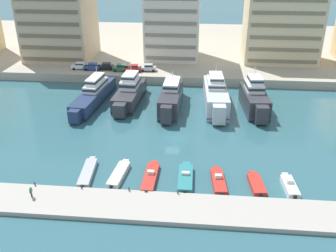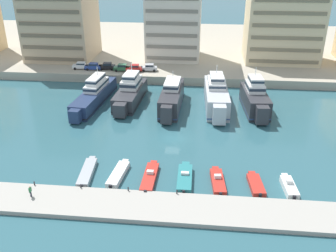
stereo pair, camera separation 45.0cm
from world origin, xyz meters
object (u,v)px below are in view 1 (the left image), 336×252
motorboat_red_center_right (256,184)px  pedestrian_near_edge (31,191)px  yacht_navy_far_left (94,94)px  motorboat_white_mid_right (290,186)px  yacht_silver_center_left (216,95)px  car_white_far_left (80,66)px  car_black_mid_left (106,66)px  yacht_charcoal_mid_left (171,97)px  motorboat_red_center (218,181)px  car_red_center (133,68)px  car_silver_center_right (148,67)px  yacht_charcoal_center (254,98)px  motorboat_teal_center_left (185,178)px  car_blue_left (92,66)px  car_green_center_left (121,67)px  motorboat_grey_far_left (88,172)px  motorboat_red_mid_left (151,177)px  yacht_charcoal_left (130,92)px

motorboat_red_center_right → pedestrian_near_edge: pedestrian_near_edge is taller
yacht_navy_far_left → motorboat_white_mid_right: yacht_navy_far_left is taller
yacht_silver_center_left → car_white_far_left: (-34.64, 16.97, 0.49)m
car_black_mid_left → motorboat_white_mid_right: bearing=-51.0°
yacht_charcoal_mid_left → motorboat_red_center: size_ratio=2.61×
yacht_charcoal_mid_left → car_red_center: bearing=122.4°
car_white_far_left → car_silver_center_right: size_ratio=0.99×
motorboat_white_mid_right → car_black_mid_left: bearing=129.0°
motorboat_white_mid_right → car_black_mid_left: car_black_mid_left is taller
yacht_charcoal_center → motorboat_red_center: bearing=-106.2°
yacht_charcoal_mid_left → yacht_silver_center_left: size_ratio=0.94×
car_black_mid_left → motorboat_teal_center_left: bearing=-63.4°
yacht_charcoal_center → car_blue_left: 42.97m
yacht_charcoal_mid_left → motorboat_teal_center_left: bearing=-80.7°
car_green_center_left → yacht_navy_far_left: bearing=-98.5°
yacht_navy_far_left → yacht_charcoal_center: bearing=-1.0°
car_white_far_left → car_black_mid_left: size_ratio=1.00×
yacht_navy_far_left → car_silver_center_right: bearing=61.9°
motorboat_red_center_right → motorboat_red_center: bearing=178.2°
motorboat_grey_far_left → motorboat_teal_center_left: 14.65m
yacht_charcoal_mid_left → car_silver_center_right: (-7.44, 18.33, 0.75)m
motorboat_red_mid_left → car_silver_center_right: bearing=98.4°
motorboat_grey_far_left → motorboat_red_center: (19.42, -0.51, 0.03)m
yacht_charcoal_mid_left → yacht_silver_center_left: (9.33, 1.27, 0.26)m
yacht_charcoal_left → motorboat_grey_far_left: bearing=-91.8°
yacht_charcoal_center → motorboat_red_center: size_ratio=2.23×
yacht_charcoal_center → car_green_center_left: 36.06m
motorboat_teal_center_left → car_black_mid_left: car_black_mid_left is taller
motorboat_red_center → motorboat_red_center_right: bearing=-1.8°
car_green_center_left → yacht_charcoal_center: bearing=-28.9°
motorboat_grey_far_left → yacht_navy_far_left: bearing=103.4°
motorboat_grey_far_left → car_green_center_left: bearing=95.3°
yacht_charcoal_left → car_black_mid_left: yacht_charcoal_left is taller
yacht_navy_far_left → car_silver_center_right: 19.91m
car_black_mid_left → motorboat_grey_far_left: bearing=-79.7°
car_white_far_left → yacht_charcoal_center: bearing=-22.9°
yacht_charcoal_mid_left → motorboat_teal_center_left: size_ratio=2.33×
yacht_charcoal_center → motorboat_red_mid_left: (-17.94, -27.53, -2.18)m
motorboat_red_mid_left → car_blue_left: size_ratio=2.02×
motorboat_teal_center_left → car_blue_left: size_ratio=1.91×
motorboat_red_center → motorboat_teal_center_left: bearing=175.6°
yacht_navy_far_left → pedestrian_near_edge: 34.74m
yacht_navy_far_left → car_green_center_left: 17.04m
motorboat_teal_center_left → motorboat_red_center: size_ratio=1.12×
motorboat_red_center → pedestrian_near_edge: bearing=-165.6°
yacht_silver_center_left → motorboat_red_center_right: yacht_silver_center_left is taller
motorboat_red_mid_left → car_black_mid_left: 49.15m
motorboat_red_mid_left → pedestrian_near_edge: pedestrian_near_edge is taller
car_white_far_left → car_blue_left: (3.40, -0.36, 0.00)m
yacht_navy_far_left → motorboat_grey_far_left: yacht_navy_far_left is taller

